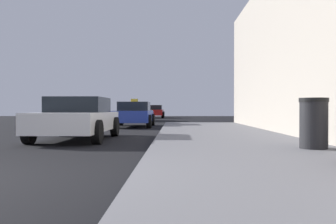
# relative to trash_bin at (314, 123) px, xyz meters

# --- Properties ---
(sidewalk) EXTENTS (4.00, 32.00, 0.15)m
(sidewalk) POSITION_rel_trash_bin_xyz_m (-1.23, -2.69, -0.57)
(sidewalk) COLOR slate
(sidewalk) RESTS_ON ground_plane
(trash_bin) EXTENTS (0.55, 0.55, 0.99)m
(trash_bin) POSITION_rel_trash_bin_xyz_m (0.00, 0.00, 0.00)
(trash_bin) COLOR black
(trash_bin) RESTS_ON sidewalk
(car_white) EXTENTS (2.01, 4.29, 1.27)m
(car_white) POSITION_rel_trash_bin_xyz_m (-5.62, 3.67, -0.00)
(car_white) COLOR white
(car_white) RESTS_ON ground_plane
(car_blue) EXTENTS (1.95, 4.26, 1.43)m
(car_blue) POSITION_rel_trash_bin_xyz_m (-4.80, 11.36, -0.00)
(car_blue) COLOR #233899
(car_blue) RESTS_ON ground_plane
(car_green) EXTENTS (2.00, 4.23, 1.27)m
(car_green) POSITION_rel_trash_bin_xyz_m (-5.41, 19.95, -0.00)
(car_green) COLOR #196638
(car_green) RESTS_ON ground_plane
(car_red) EXTENTS (1.98, 4.07, 1.27)m
(car_red) POSITION_rel_trash_bin_xyz_m (-4.78, 28.80, -0.00)
(car_red) COLOR red
(car_red) RESTS_ON ground_plane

